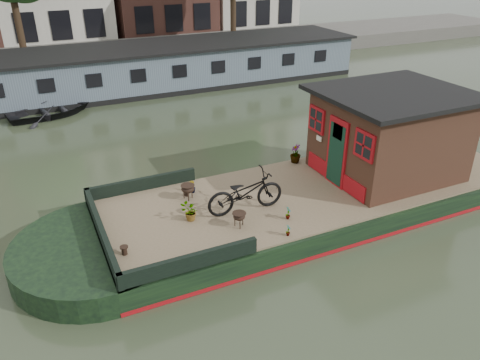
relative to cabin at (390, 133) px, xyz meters
name	(u,v)px	position (x,y,z in m)	size (l,w,h in m)	color
ground	(319,207)	(-2.19, 0.00, -1.88)	(120.00, 120.00, 0.00)	#2D3421
houseboat_hull	(278,209)	(-3.52, 0.00, -1.60)	(14.01, 4.02, 0.60)	black
houseboat_deck	(321,188)	(-2.19, 0.00, -1.25)	(11.80, 3.80, 0.05)	#79634A
bow_bulwark	(139,223)	(-7.25, 0.00, -1.05)	(3.00, 4.00, 0.35)	black
cabin	(390,133)	(0.00, 0.00, 0.00)	(4.00, 3.50, 2.42)	black
bicycle	(245,192)	(-4.63, -0.27, -0.71)	(0.69, 1.98, 1.04)	black
potted_plant_a	(288,213)	(-3.87, -1.07, -1.05)	(0.18, 0.12, 0.35)	#97552B
potted_plant_b	(192,187)	(-5.50, 1.21, -1.07)	(0.17, 0.14, 0.32)	brown
potted_plant_c	(190,212)	(-6.03, -0.13, -1.00)	(0.41, 0.36, 0.46)	#B25033
potted_plant_d	(296,153)	(-1.99, 1.70, -0.94)	(0.32, 0.32, 0.58)	brown
potted_plant_e	(288,230)	(-4.24, -1.70, -1.08)	(0.15, 0.10, 0.29)	maroon
brazier_front	(239,220)	(-5.08, -0.87, -1.04)	(0.35, 0.35, 0.37)	black
brazier_rear	(188,192)	(-5.72, 0.90, -1.02)	(0.38, 0.38, 0.41)	black
bollard_port	(187,192)	(-5.70, 1.09, -1.13)	(0.18, 0.18, 0.20)	black
bollard_stbd	(124,250)	(-7.79, -0.83, -1.13)	(0.18, 0.18, 0.20)	black
dinghy	(50,108)	(-8.25, 11.50, -1.52)	(2.46, 3.45, 0.71)	black
far_houseboat	(167,67)	(-2.19, 14.00, -0.91)	(20.40, 4.40, 2.11)	slate
quay	(137,53)	(-2.19, 20.50, -1.43)	(60.00, 6.00, 0.90)	#47443F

